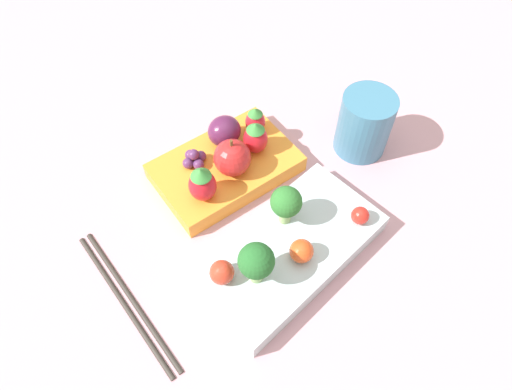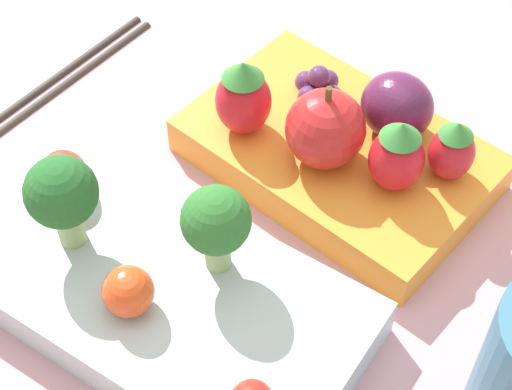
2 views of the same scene
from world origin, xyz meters
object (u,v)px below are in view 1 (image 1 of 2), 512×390
Objects in this scene: cherry_tomato_2 at (360,215)px; plum at (224,131)px; bento_box_fruit at (226,167)px; chopsticks_pair at (127,300)px; cherry_tomato_0 at (305,249)px; cherry_tomato_1 at (222,272)px; broccoli_floret_1 at (256,262)px; bento_box_savoury at (290,249)px; strawberry_0 at (202,184)px; drinking_cup at (364,124)px; strawberry_2 at (255,121)px; grape_cluster at (194,159)px; apple at (232,158)px; strawberry_1 at (255,138)px; broccoli_floret_0 at (286,203)px.

plum is (0.05, -0.20, 0.01)m from cherry_tomato_2.
bento_box_fruit reaches higher than chopsticks_pair.
plum is at bearing -98.21° from cherry_tomato_0.
cherry_tomato_1 is 0.13× the size of chopsticks_pair.
broccoli_floret_1 is (0.07, 0.16, 0.05)m from bento_box_fruit.
bento_box_savoury is at bearing -16.34° from cherry_tomato_2.
drinking_cup is at bearing 169.16° from strawberry_0.
strawberry_2 reaches higher than grape_cluster.
broccoli_floret_1 is at bearing 83.05° from strawberry_0.
apple is 0.07m from strawberry_2.
strawberry_0 is (0.04, -0.12, 0.04)m from bento_box_savoury.
strawberry_1 is 0.15m from drinking_cup.
cherry_tomato_1 is at bearing 54.06° from plum.
cherry_tomato_0 is at bearing 87.22° from bento_box_fruit.
bento_box_fruit is 0.04m from apple.
drinking_cup reaches higher than chopsticks_pair.
bento_box_savoury is 2.68× the size of drinking_cup.
broccoli_floret_1 is at bearing 143.32° from cherry_tomato_1.
bento_box_savoury is at bearing 65.78° from strawberry_2.
cherry_tomato_2 is 0.14m from drinking_cup.
bento_box_savoury is at bearing 97.69° from grape_cluster.
broccoli_floret_0 reaches higher than plum.
cherry_tomato_2 is 0.52× the size of strawberry_2.
bento_box_fruit is 0.21m from chopsticks_pair.
broccoli_floret_0 is 1.14× the size of strawberry_1.
grape_cluster is 0.16× the size of chopsticks_pair.
bento_box_fruit is at bearing -126.14° from cherry_tomato_1.
strawberry_1 is at bearing 169.92° from bento_box_fruit.
cherry_tomato_0 is 0.52× the size of strawberry_0.
chopsticks_pair is (0.27, -0.09, -0.04)m from cherry_tomato_2.
plum is at bearing -125.94° from cherry_tomato_1.
plum is (-0.03, -0.20, 0.01)m from cherry_tomato_0.
grape_cluster is at bearing -147.61° from chopsticks_pair.
strawberry_2 and plum have the same top height.
broccoli_floret_0 is 0.11m from strawberry_0.
strawberry_1 reaches higher than bento_box_savoury.
bento_box_savoury is 0.21m from drinking_cup.
bento_box_savoury is 4.83× the size of strawberry_1.
strawberry_1 is 0.56× the size of drinking_cup.
strawberry_2 reaches higher than cherry_tomato_2.
plum is at bearing -172.55° from grape_cluster.
bento_box_fruit is at bearing 146.90° from grape_cluster.
chopsticks_pair is at bearing 1.16° from drinking_cup.
broccoli_floret_1 is 0.21m from plum.
chopsticks_pair is at bearing -10.42° from broccoli_floret_0.
broccoli_floret_0 is 0.06m from cherry_tomato_0.
plum reaches higher than chopsticks_pair.
bento_box_fruit is 2.09× the size of drinking_cup.
plum is at bearing -96.07° from broccoli_floret_0.
bento_box_savoury is 1.14× the size of chopsticks_pair.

